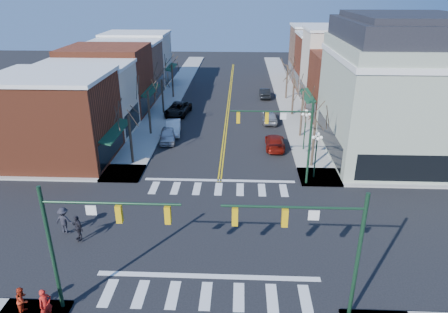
# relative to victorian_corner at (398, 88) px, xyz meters

# --- Properties ---
(ground) EXTENTS (160.00, 160.00, 0.00)m
(ground) POSITION_rel_victorian_corner_xyz_m (-16.50, -14.50, -6.66)
(ground) COLOR black
(ground) RESTS_ON ground
(sidewalk_left) EXTENTS (3.50, 70.00, 0.15)m
(sidewalk_left) POSITION_rel_victorian_corner_xyz_m (-25.25, 5.50, -6.58)
(sidewalk_left) COLOR #9E9B93
(sidewalk_left) RESTS_ON ground
(sidewalk_right) EXTENTS (3.50, 70.00, 0.15)m
(sidewalk_right) POSITION_rel_victorian_corner_xyz_m (-7.75, 5.50, -6.58)
(sidewalk_right) COLOR #9E9B93
(sidewalk_right) RESTS_ON ground
(bldg_left_brick_a) EXTENTS (10.00, 8.50, 8.00)m
(bldg_left_brick_a) POSITION_rel_victorian_corner_xyz_m (-32.00, -2.75, -2.66)
(bldg_left_brick_a) COLOR maroon
(bldg_left_brick_a) RESTS_ON ground
(bldg_left_stucco_a) EXTENTS (10.00, 7.00, 7.50)m
(bldg_left_stucco_a) POSITION_rel_victorian_corner_xyz_m (-32.00, 5.00, -2.91)
(bldg_left_stucco_a) COLOR beige
(bldg_left_stucco_a) RESTS_ON ground
(bldg_left_brick_b) EXTENTS (10.00, 9.00, 8.50)m
(bldg_left_brick_b) POSITION_rel_victorian_corner_xyz_m (-32.00, 13.00, -2.41)
(bldg_left_brick_b) COLOR maroon
(bldg_left_brick_b) RESTS_ON ground
(bldg_left_tan) EXTENTS (10.00, 7.50, 7.80)m
(bldg_left_tan) POSITION_rel_victorian_corner_xyz_m (-32.00, 21.25, -2.76)
(bldg_left_tan) COLOR #88604B
(bldg_left_tan) RESTS_ON ground
(bldg_left_stucco_b) EXTENTS (10.00, 8.00, 8.20)m
(bldg_left_stucco_b) POSITION_rel_victorian_corner_xyz_m (-32.00, 29.00, -2.56)
(bldg_left_stucco_b) COLOR beige
(bldg_left_stucco_b) RESTS_ON ground
(bldg_right_brick_a) EXTENTS (10.00, 8.50, 8.00)m
(bldg_right_brick_a) POSITION_rel_victorian_corner_xyz_m (-1.00, 11.25, -2.66)
(bldg_right_brick_a) COLOR maroon
(bldg_right_brick_a) RESTS_ON ground
(bldg_right_stucco) EXTENTS (10.00, 7.00, 10.00)m
(bldg_right_stucco) POSITION_rel_victorian_corner_xyz_m (-1.00, 19.00, -1.66)
(bldg_right_stucco) COLOR beige
(bldg_right_stucco) RESTS_ON ground
(bldg_right_brick_b) EXTENTS (10.00, 8.00, 8.50)m
(bldg_right_brick_b) POSITION_rel_victorian_corner_xyz_m (-1.00, 26.50, -2.41)
(bldg_right_brick_b) COLOR maroon
(bldg_right_brick_b) RESTS_ON ground
(bldg_right_tan) EXTENTS (10.00, 8.00, 9.00)m
(bldg_right_tan) POSITION_rel_victorian_corner_xyz_m (-1.00, 34.50, -2.16)
(bldg_right_tan) COLOR #88604B
(bldg_right_tan) RESTS_ON ground
(victorian_corner) EXTENTS (12.25, 14.25, 13.30)m
(victorian_corner) POSITION_rel_victorian_corner_xyz_m (0.00, 0.00, 0.00)
(victorian_corner) COLOR #9EA992
(victorian_corner) RESTS_ON ground
(traffic_mast_near_left) EXTENTS (6.60, 0.28, 7.20)m
(traffic_mast_near_left) POSITION_rel_victorian_corner_xyz_m (-22.05, -21.90, -1.95)
(traffic_mast_near_left) COLOR #14331E
(traffic_mast_near_left) RESTS_ON ground
(traffic_mast_near_right) EXTENTS (6.60, 0.28, 7.20)m
(traffic_mast_near_right) POSITION_rel_victorian_corner_xyz_m (-10.95, -21.90, -1.95)
(traffic_mast_near_right) COLOR #14331E
(traffic_mast_near_right) RESTS_ON ground
(traffic_mast_far_right) EXTENTS (6.60, 0.28, 7.20)m
(traffic_mast_far_right) POSITION_rel_victorian_corner_xyz_m (-10.95, -7.10, -1.95)
(traffic_mast_far_right) COLOR #14331E
(traffic_mast_far_right) RESTS_ON ground
(lamppost_corner) EXTENTS (0.36, 0.36, 4.33)m
(lamppost_corner) POSITION_rel_victorian_corner_xyz_m (-8.30, -6.00, -3.70)
(lamppost_corner) COLOR #14331E
(lamppost_corner) RESTS_ON ground
(lamppost_midblock) EXTENTS (0.36, 0.36, 4.33)m
(lamppost_midblock) POSITION_rel_victorian_corner_xyz_m (-8.30, 0.50, -3.70)
(lamppost_midblock) COLOR #14331E
(lamppost_midblock) RESTS_ON ground
(tree_left_a) EXTENTS (0.24, 0.24, 4.76)m
(tree_left_a) POSITION_rel_victorian_corner_xyz_m (-24.90, -3.50, -4.28)
(tree_left_a) COLOR #382B21
(tree_left_a) RESTS_ON ground
(tree_left_b) EXTENTS (0.24, 0.24, 5.04)m
(tree_left_b) POSITION_rel_victorian_corner_xyz_m (-24.90, 4.50, -4.14)
(tree_left_b) COLOR #382B21
(tree_left_b) RESTS_ON ground
(tree_left_c) EXTENTS (0.24, 0.24, 4.55)m
(tree_left_c) POSITION_rel_victorian_corner_xyz_m (-24.90, 12.50, -4.38)
(tree_left_c) COLOR #382B21
(tree_left_c) RESTS_ON ground
(tree_left_d) EXTENTS (0.24, 0.24, 4.90)m
(tree_left_d) POSITION_rel_victorian_corner_xyz_m (-24.90, 20.50, -4.21)
(tree_left_d) COLOR #382B21
(tree_left_d) RESTS_ON ground
(tree_right_a) EXTENTS (0.24, 0.24, 4.62)m
(tree_right_a) POSITION_rel_victorian_corner_xyz_m (-8.10, -3.50, -4.35)
(tree_right_a) COLOR #382B21
(tree_right_a) RESTS_ON ground
(tree_right_b) EXTENTS (0.24, 0.24, 5.18)m
(tree_right_b) POSITION_rel_victorian_corner_xyz_m (-8.10, 4.50, -4.07)
(tree_right_b) COLOR #382B21
(tree_right_b) RESTS_ON ground
(tree_right_c) EXTENTS (0.24, 0.24, 4.83)m
(tree_right_c) POSITION_rel_victorian_corner_xyz_m (-8.10, 12.50, -4.24)
(tree_right_c) COLOR #382B21
(tree_right_c) RESTS_ON ground
(tree_right_d) EXTENTS (0.24, 0.24, 4.97)m
(tree_right_d) POSITION_rel_victorian_corner_xyz_m (-8.10, 20.50, -4.17)
(tree_right_d) COLOR #382B21
(tree_right_d) RESTS_ON ground
(car_left_near) EXTENTS (2.19, 4.34, 1.42)m
(car_left_near) POSITION_rel_victorian_corner_xyz_m (-22.59, 2.45, -5.95)
(car_left_near) COLOR #B8B8BD
(car_left_near) RESTS_ON ground
(car_left_mid) EXTENTS (2.07, 4.61, 1.47)m
(car_left_mid) POSITION_rel_victorian_corner_xyz_m (-22.37, 4.95, -5.92)
(car_left_mid) COLOR silver
(car_left_mid) RESTS_ON ground
(car_left_far) EXTENTS (3.28, 5.87, 1.55)m
(car_left_far) POSITION_rel_victorian_corner_xyz_m (-22.90, 12.08, -5.88)
(car_left_far) COLOR black
(car_left_far) RESTS_ON ground
(car_right_near) EXTENTS (2.01, 4.74, 1.36)m
(car_right_near) POSITION_rel_victorian_corner_xyz_m (-11.18, 1.00, -5.98)
(car_right_near) COLOR maroon
(car_right_near) RESTS_ON ground
(car_right_mid) EXTENTS (1.84, 4.55, 1.55)m
(car_right_mid) POSITION_rel_victorian_corner_xyz_m (-11.23, 9.47, -5.88)
(car_right_mid) COLOR #ABABB0
(car_right_mid) RESTS_ON ground
(car_right_far) EXTENTS (1.53, 4.27, 1.40)m
(car_right_far) POSITION_rel_victorian_corner_xyz_m (-11.19, 21.22, -5.96)
(car_right_far) COLOR black
(car_right_far) RESTS_ON ground
(pedestrian_red_a) EXTENTS (0.72, 0.76, 1.75)m
(pedestrian_red_a) POSITION_rel_victorian_corner_xyz_m (-24.29, -22.74, -5.63)
(pedestrian_red_a) COLOR red
(pedestrian_red_a) RESTS_ON sidewalk_left
(pedestrian_red_b) EXTENTS (0.72, 0.85, 1.55)m
(pedestrian_red_b) POSITION_rel_victorian_corner_xyz_m (-25.66, -22.39, -5.73)
(pedestrian_red_b) COLOR #B22A13
(pedestrian_red_b) RESTS_ON sidewalk_left
(pedestrian_dark_a) EXTENTS (1.09, 1.01, 1.80)m
(pedestrian_dark_a) POSITION_rel_victorian_corner_xyz_m (-25.25, -16.02, -5.61)
(pedestrian_dark_a) COLOR black
(pedestrian_dark_a) RESTS_ON sidewalk_left
(pedestrian_dark_b) EXTENTS (1.27, 0.80, 1.87)m
(pedestrian_dark_b) POSITION_rel_victorian_corner_xyz_m (-26.50, -15.20, -5.57)
(pedestrian_dark_b) COLOR black
(pedestrian_dark_b) RESTS_ON sidewalk_left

